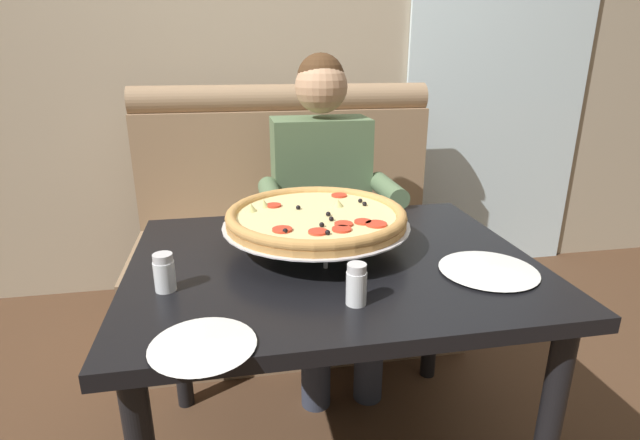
% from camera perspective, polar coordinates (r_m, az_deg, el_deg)
% --- Properties ---
extents(back_wall_with_window, '(6.00, 0.12, 2.80)m').
position_cam_1_polar(back_wall_with_window, '(2.73, -5.32, 21.65)').
color(back_wall_with_window, tan).
rests_on(back_wall_with_window, ground_plane).
extents(window_panel, '(1.10, 0.02, 2.80)m').
position_cam_1_polar(window_panel, '(3.05, 20.93, 20.28)').
color(window_panel, white).
rests_on(window_panel, ground_plane).
extents(booth_bench, '(1.43, 0.78, 1.13)m').
position_cam_1_polar(booth_bench, '(2.33, -3.22, -3.06)').
color(booth_bench, '#937556').
rests_on(booth_bench, ground_plane).
extents(dining_table, '(1.12, 0.87, 0.72)m').
position_cam_1_polar(dining_table, '(1.42, 1.40, -7.93)').
color(dining_table, black).
rests_on(dining_table, ground_plane).
extents(diner_main, '(0.54, 0.64, 1.27)m').
position_cam_1_polar(diner_main, '(1.99, 0.59, 2.60)').
color(diner_main, '#2D3342').
rests_on(diner_main, ground_plane).
extents(pizza, '(0.54, 0.54, 0.13)m').
position_cam_1_polar(pizza, '(1.41, -0.45, 0.32)').
color(pizza, silver).
rests_on(pizza, dining_table).
extents(shaker_oregano, '(0.05, 0.05, 0.10)m').
position_cam_1_polar(shaker_oregano, '(1.13, 4.46, -7.84)').
color(shaker_oregano, white).
rests_on(shaker_oregano, dining_table).
extents(shaker_parmesan, '(0.05, 0.05, 0.10)m').
position_cam_1_polar(shaker_parmesan, '(1.24, -17.76, -6.17)').
color(shaker_parmesan, white).
rests_on(shaker_parmesan, dining_table).
extents(plate_near_left, '(0.26, 0.26, 0.02)m').
position_cam_1_polar(plate_near_left, '(1.37, 19.15, -5.37)').
color(plate_near_left, white).
rests_on(plate_near_left, dining_table).
extents(plate_near_right, '(0.21, 0.21, 0.02)m').
position_cam_1_polar(plate_near_right, '(1.01, -13.60, -13.85)').
color(plate_near_right, white).
rests_on(plate_near_right, dining_table).
extents(patio_chair, '(0.43, 0.43, 0.86)m').
position_cam_1_polar(patio_chair, '(3.65, 16.67, 6.42)').
color(patio_chair, black).
rests_on(patio_chair, ground_plane).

